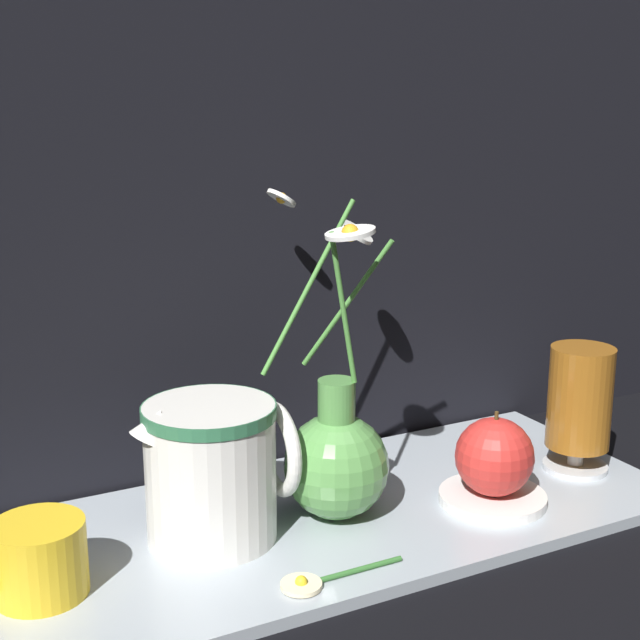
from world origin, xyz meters
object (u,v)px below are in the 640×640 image
ceramic_pitcher (213,466)px  vase_with_flowers (336,456)px  orange_fruit (494,457)px  tea_glass (580,402)px  yellow_mug (37,559)px

ceramic_pitcher → vase_with_flowers: bearing=-5.5°
orange_fruit → tea_glass: bearing=10.5°
yellow_mug → orange_fruit: 0.45m
vase_with_flowers → ceramic_pitcher: bearing=174.5°
ceramic_pitcher → tea_glass: ceramic_pitcher is taller
ceramic_pitcher → orange_fruit: bearing=-12.5°
vase_with_flowers → orange_fruit: (0.16, -0.05, -0.01)m
vase_with_flowers → yellow_mug: 0.29m
ceramic_pitcher → tea_glass: bearing=-5.1°
orange_fruit → ceramic_pitcher: bearing=167.5°
vase_with_flowers → yellow_mug: vase_with_flowers is taller
ceramic_pitcher → yellow_mug: bearing=-170.8°
ceramic_pitcher → tea_glass: size_ratio=1.05×
tea_glass → orange_fruit: (-0.14, -0.03, -0.03)m
vase_with_flowers → ceramic_pitcher: 0.13m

